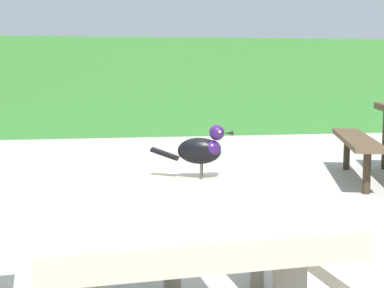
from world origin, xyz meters
The scene contains 3 objects.
hedge_wall centered at (0.00, 8.01, 0.81)m, with size 28.00×1.27×1.62m, color #387A33.
picnic_table_foreground centered at (-0.26, -0.02, 0.56)m, with size 1.83×1.86×0.74m.
bird_grackle centered at (-0.07, -0.17, 0.84)m, with size 0.28×0.13×0.18m.
Camera 1 is at (-0.43, -2.09, 1.11)m, focal length 54.33 mm.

